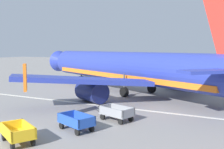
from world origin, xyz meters
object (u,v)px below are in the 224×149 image
(airplane, at_px, (130,68))
(baggage_cart_second_in_row, at_px, (18,133))
(baggage_cart_third_in_row, at_px, (76,121))
(baggage_cart_fourth_in_row, at_px, (116,113))

(airplane, xyz_separation_m, baggage_cart_second_in_row, (0.99, -18.75, -2.45))
(baggage_cart_third_in_row, relative_size, baggage_cart_fourth_in_row, 0.99)
(baggage_cart_third_in_row, bearing_deg, airplane, 99.77)
(baggage_cart_third_in_row, height_order, baggage_cart_fourth_in_row, same)
(airplane, xyz_separation_m, baggage_cart_third_in_row, (2.62, -15.20, -2.45))
(airplane, height_order, baggage_cart_third_in_row, airplane)
(baggage_cart_second_in_row, height_order, baggage_cart_third_in_row, same)
(baggage_cart_fourth_in_row, bearing_deg, baggage_cart_third_in_row, -111.59)
(baggage_cart_fourth_in_row, bearing_deg, baggage_cart_second_in_row, -113.15)
(airplane, height_order, baggage_cart_second_in_row, airplane)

